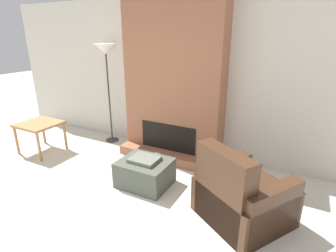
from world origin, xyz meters
The scene contains 6 objects.
wall_back centered at (0.00, 3.08, 1.30)m, with size 7.63×0.06×2.60m, color beige.
fireplace centered at (0.00, 2.84, 1.25)m, with size 1.67×0.66×2.60m.
ottoman centered at (0.11, 1.76, 0.19)m, with size 0.69×0.58×0.41m.
armchair centered at (1.44, 1.62, 0.29)m, with size 1.20×1.18×0.92m.
side_table centered at (-2.11, 1.82, 0.47)m, with size 0.67×0.62×0.54m.
floor_lamp_left centered at (-1.34, 2.81, 1.65)m, with size 0.39×0.39×1.85m.
Camera 1 is at (1.89, -0.95, 2.02)m, focal length 28.00 mm.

